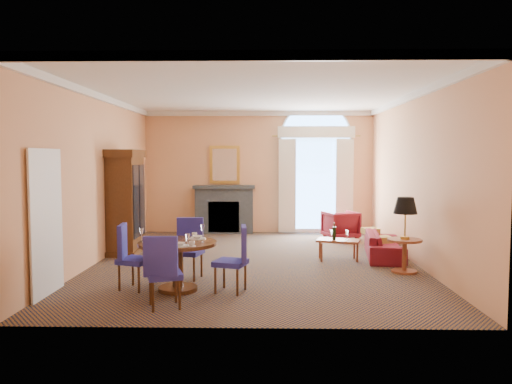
{
  "coord_description": "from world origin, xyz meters",
  "views": [
    {
      "loc": [
        0.22,
        -9.45,
        2.0
      ],
      "look_at": [
        0.0,
        0.5,
        1.3
      ],
      "focal_mm": 35.0,
      "sensor_mm": 36.0,
      "label": 1
    }
  ],
  "objects_px": {
    "sofa": "(384,245)",
    "coffee_table": "(338,240)",
    "side_table": "(405,225)",
    "armchair": "(340,225)",
    "armoire": "(126,203)",
    "dining_table": "(178,255)"
  },
  "relations": [
    {
      "from": "sofa",
      "to": "side_table",
      "type": "distance_m",
      "value": 1.39
    },
    {
      "from": "dining_table",
      "to": "armchair",
      "type": "height_order",
      "value": "dining_table"
    },
    {
      "from": "armoire",
      "to": "sofa",
      "type": "distance_m",
      "value": 5.34
    },
    {
      "from": "armoire",
      "to": "coffee_table",
      "type": "bearing_deg",
      "value": -8.85
    },
    {
      "from": "armoire",
      "to": "side_table",
      "type": "relative_size",
      "value": 1.68
    },
    {
      "from": "dining_table",
      "to": "sofa",
      "type": "distance_m",
      "value": 4.45
    },
    {
      "from": "armoire",
      "to": "coffee_table",
      "type": "relative_size",
      "value": 2.39
    },
    {
      "from": "armchair",
      "to": "sofa",
      "type": "bearing_deg",
      "value": 85.23
    },
    {
      "from": "armoire",
      "to": "side_table",
      "type": "height_order",
      "value": "armoire"
    },
    {
      "from": "armchair",
      "to": "coffee_table",
      "type": "height_order",
      "value": "coffee_table"
    },
    {
      "from": "dining_table",
      "to": "armchair",
      "type": "xyz_separation_m",
      "value": [
        3.13,
        4.76,
        -0.2
      ]
    },
    {
      "from": "sofa",
      "to": "armchair",
      "type": "bearing_deg",
      "value": 21.45
    },
    {
      "from": "coffee_table",
      "to": "side_table",
      "type": "height_order",
      "value": "side_table"
    },
    {
      "from": "dining_table",
      "to": "sofa",
      "type": "xyz_separation_m",
      "value": [
        3.66,
        2.51,
        -0.29
      ]
    },
    {
      "from": "sofa",
      "to": "coffee_table",
      "type": "xyz_separation_m",
      "value": [
        -0.95,
        -0.26,
        0.14
      ]
    },
    {
      "from": "armoire",
      "to": "dining_table",
      "type": "xyz_separation_m",
      "value": [
        1.61,
        -2.93,
        -0.49
      ]
    },
    {
      "from": "armoire",
      "to": "sofa",
      "type": "bearing_deg",
      "value": -4.48
    },
    {
      "from": "dining_table",
      "to": "side_table",
      "type": "bearing_deg",
      "value": 18.61
    },
    {
      "from": "armchair",
      "to": "coffee_table",
      "type": "relative_size",
      "value": 0.84
    },
    {
      "from": "armchair",
      "to": "coffee_table",
      "type": "bearing_deg",
      "value": 62.39
    },
    {
      "from": "coffee_table",
      "to": "side_table",
      "type": "xyz_separation_m",
      "value": [
        1.0,
        -1.0,
        0.45
      ]
    },
    {
      "from": "side_table",
      "to": "armchair",
      "type": "bearing_deg",
      "value": 99.51
    }
  ]
}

